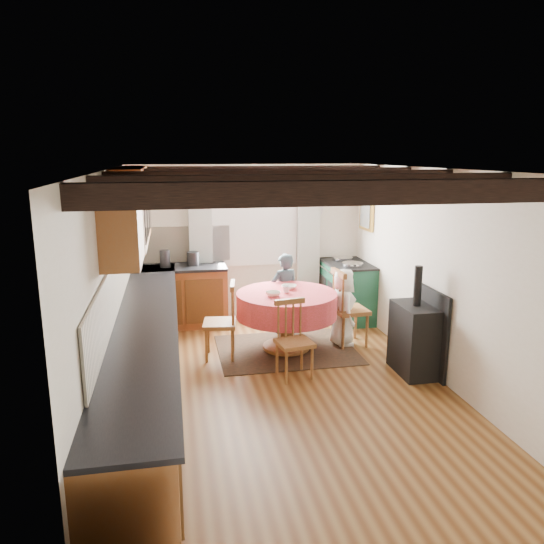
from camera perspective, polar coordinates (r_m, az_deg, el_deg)
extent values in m
cube|color=brown|center=(5.98, 1.50, -12.51)|extent=(3.60, 5.50, 0.00)
cube|color=white|center=(5.41, 1.65, 11.14)|extent=(3.60, 5.50, 0.00)
cube|color=silver|center=(8.22, -2.59, 3.31)|extent=(3.60, 0.00, 2.40)
cube|color=silver|center=(3.10, 12.96, -13.55)|extent=(3.60, 0.00, 2.40)
cube|color=silver|center=(5.48, -17.14, -2.11)|extent=(0.00, 5.50, 2.40)
cube|color=silver|center=(6.21, 18.01, -0.46)|extent=(0.00, 5.50, 2.40)
cube|color=black|center=(3.49, 8.89, 8.57)|extent=(3.60, 0.16, 0.16)
cube|color=black|center=(4.44, 4.49, 9.57)|extent=(3.60, 0.16, 0.16)
cube|color=black|center=(5.41, 1.64, 10.18)|extent=(3.60, 0.16, 0.16)
cube|color=black|center=(6.39, -0.35, 10.60)|extent=(3.60, 0.16, 0.16)
cube|color=black|center=(7.37, -1.81, 10.89)|extent=(3.60, 0.16, 0.16)
cube|color=beige|center=(5.77, -16.65, -1.35)|extent=(0.02, 4.50, 0.55)
cube|color=beige|center=(8.12, -9.58, 3.02)|extent=(1.40, 0.02, 0.55)
cube|color=brown|center=(5.69, -13.59, -9.40)|extent=(0.60, 5.30, 0.88)
cube|color=brown|center=(8.01, -9.68, -2.69)|extent=(1.30, 0.60, 0.88)
cube|color=black|center=(5.54, -13.64, -4.98)|extent=(0.64, 5.30, 0.04)
cube|color=black|center=(7.88, -9.80, 0.49)|extent=(1.30, 0.64, 0.04)
cube|color=brown|center=(6.52, -15.02, 7.03)|extent=(0.34, 1.80, 0.90)
cube|color=brown|center=(5.04, -16.08, 4.81)|extent=(0.34, 0.90, 0.70)
cube|color=white|center=(8.17, -1.91, 6.08)|extent=(1.34, 0.03, 1.54)
cube|color=white|center=(8.17, -1.91, 6.09)|extent=(1.20, 0.01, 1.40)
cube|color=#BBBBBB|center=(8.07, -7.76, 2.30)|extent=(0.35, 0.10, 2.10)
cube|color=#BBBBBB|center=(8.33, 4.00, 2.72)|extent=(0.35, 0.10, 2.10)
cylinder|color=black|center=(8.03, -1.84, 10.27)|extent=(2.00, 0.03, 0.03)
cube|color=gold|center=(8.17, 10.30, 6.59)|extent=(0.04, 0.50, 0.60)
cylinder|color=silver|center=(8.34, 4.61, 6.88)|extent=(0.30, 0.02, 0.30)
cube|color=black|center=(7.03, 1.57, -8.47)|extent=(1.80, 1.40, 0.01)
imported|color=#324851|center=(7.49, 1.36, -2.41)|extent=(0.49, 0.39, 1.18)
imported|color=white|center=(7.12, 7.75, -3.85)|extent=(0.34, 0.52, 1.06)
imported|color=silver|center=(6.98, 1.86, -1.64)|extent=(0.25, 0.25, 0.05)
imported|color=silver|center=(6.61, 0.13, -2.41)|extent=(0.24, 0.24, 0.06)
imported|color=silver|center=(6.78, 1.55, -1.90)|extent=(0.13, 0.13, 0.09)
cylinder|color=#262628|center=(7.84, -11.62, 1.44)|extent=(0.15, 0.15, 0.25)
cylinder|color=#262628|center=(7.89, -8.62, 1.46)|extent=(0.18, 0.18, 0.20)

